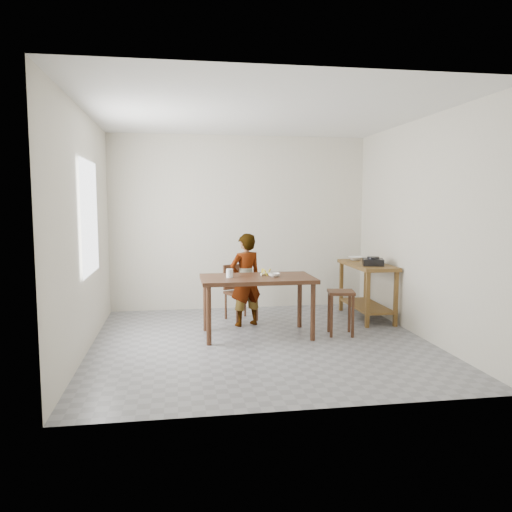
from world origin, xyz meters
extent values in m
cube|color=slate|center=(0.00, 0.00, -0.02)|extent=(4.00, 4.00, 0.04)
cube|color=white|center=(0.00, 0.00, 2.72)|extent=(4.00, 4.00, 0.04)
cube|color=beige|center=(0.00, 2.02, 1.35)|extent=(4.00, 0.04, 2.70)
cube|color=beige|center=(0.00, -2.02, 1.35)|extent=(4.00, 0.04, 2.70)
cube|color=beige|center=(-2.02, 0.00, 1.35)|extent=(0.04, 4.00, 2.70)
cube|color=beige|center=(2.02, 0.00, 1.35)|extent=(0.04, 4.00, 2.70)
cube|color=silver|center=(-1.97, 0.20, 1.50)|extent=(0.02, 1.10, 1.30)
imported|color=white|center=(-0.07, 0.84, 0.63)|extent=(0.54, 0.45, 1.26)
cylinder|color=white|center=(-0.35, 0.30, 0.80)|extent=(0.09, 0.09, 0.11)
imported|color=white|center=(0.21, 0.26, 0.77)|extent=(0.15, 0.15, 0.05)
imported|color=white|center=(1.68, 1.39, 0.83)|extent=(0.24, 0.24, 0.06)
cube|color=black|center=(1.71, 0.76, 0.85)|extent=(0.35, 0.35, 0.09)
camera|label=1|loc=(-0.99, -5.77, 1.68)|focal=35.00mm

